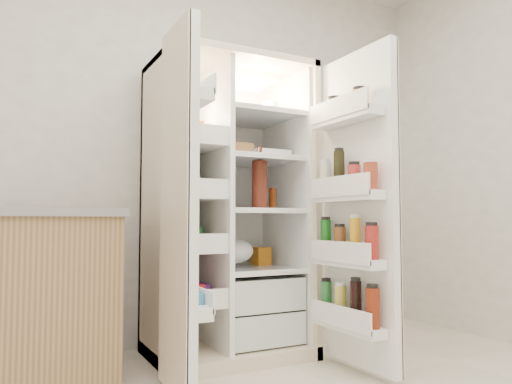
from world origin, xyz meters
TOP-DOWN VIEW (x-y plane):
  - wall_back at (0.00, 2.00)m, footprint 4.00×0.02m
  - refrigerator at (0.22, 1.65)m, footprint 0.92×0.70m
  - freezer_door at (-0.30, 1.05)m, footprint 0.15×0.40m
  - fridge_door at (0.68, 0.96)m, footprint 0.17×0.58m

SIDE VIEW (x-z plane):
  - refrigerator at x=0.22m, z-range -0.16..1.64m
  - fridge_door at x=0.68m, z-range 0.01..1.73m
  - freezer_door at x=-0.30m, z-range 0.03..1.75m
  - wall_back at x=0.00m, z-range 0.00..2.70m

